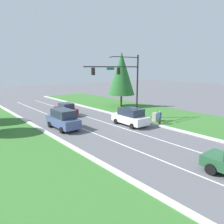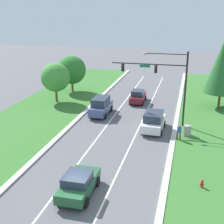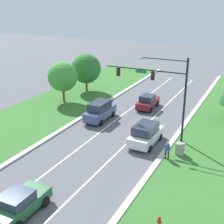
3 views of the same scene
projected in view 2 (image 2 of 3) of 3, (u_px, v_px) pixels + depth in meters
The scene contains 16 objects.
ground_plane at pixel (79, 198), 21.61m from camera, with size 160.00×160.00×0.00m, color #5B5B60.
curb_strip_right at pixel (161, 209), 20.26m from camera, with size 0.50×90.00×0.15m.
curb_strip_left at pixel (6, 186), 22.92m from camera, with size 0.50×90.00×0.15m.
lane_stripe_inner_left at pixel (55, 194), 22.03m from camera, with size 0.14×81.00×0.01m.
lane_stripe_inner_right at pixel (104, 202), 21.19m from camera, with size 0.14×81.00×0.01m.
traffic_signal_mast at pixel (164, 77), 33.35m from camera, with size 8.15×0.41×8.21m.
burgundy_sedan at pixel (138, 96), 42.88m from camera, with size 1.96×4.27×1.77m.
white_suv at pixel (154, 121), 33.18m from camera, with size 2.31×4.64×2.02m.
slate_blue_suv at pixel (101, 106), 37.97m from camera, with size 2.10×4.80×2.18m.
forest_sedan at pixel (78, 184), 21.74m from camera, with size 2.19×4.34×1.69m.
utility_cabinet at pixel (187, 131), 31.73m from camera, with size 0.70×0.60×1.14m.
pedestrian at pixel (179, 131), 30.63m from camera, with size 0.41×0.27×1.69m.
fire_hydrant at pixel (202, 184), 22.66m from camera, with size 0.34×0.20×0.70m.
oak_near_left_tree at pixel (72, 70), 47.43m from camera, with size 4.33×4.33×5.60m.
conifer_far_right_tree at pixel (223, 65), 39.04m from camera, with size 4.46×4.46×9.23m.
oak_far_left_tree at pixel (55, 77), 42.19m from camera, with size 3.93×3.93×5.46m.
Camera 2 is at (6.84, -17.39, 12.59)m, focal length 50.00 mm.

